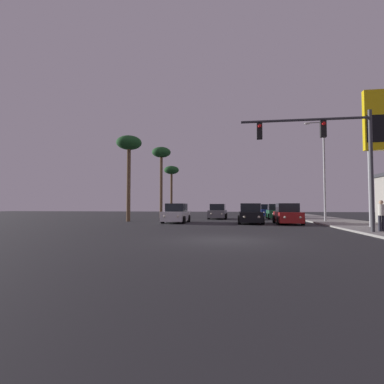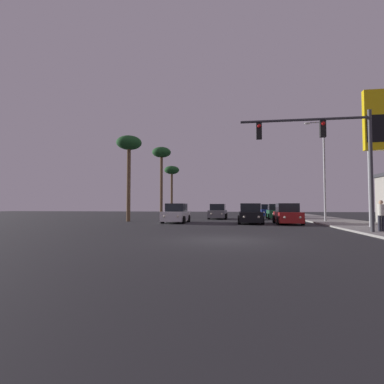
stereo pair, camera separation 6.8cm
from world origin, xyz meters
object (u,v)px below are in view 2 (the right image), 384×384
car_black (250,214)px  car_white (176,214)px  palm_tree_far (172,173)px  car_grey (218,212)px  car_blue (267,211)px  gas_station_sign (380,127)px  traffic_light_mast (332,146)px  palm_tree_near (129,147)px  street_lamp (323,165)px  palm_tree_mid (161,156)px  pedestrian_on_sidewalk (381,214)px  car_green (276,212)px  car_red (287,215)px

car_black → car_white: same height
palm_tree_far → car_grey: bearing=-58.4°
car_blue → gas_station_sign: gas_station_sign is taller
traffic_light_mast → palm_tree_near: 18.45m
car_grey → car_white: bearing=69.6°
street_lamp → palm_tree_mid: size_ratio=1.00×
car_white → pedestrian_on_sidewalk: (12.93, -8.45, 0.27)m
car_grey → car_black: size_ratio=1.01×
car_green → car_blue: size_ratio=1.00×
gas_station_sign → palm_tree_mid: 24.81m
car_black → palm_tree_near: 12.99m
car_red → gas_station_sign: (5.26, -4.15, 5.86)m
car_green → palm_tree_mid: 15.75m
pedestrian_on_sidewalk → car_grey: bearing=121.0°
pedestrian_on_sidewalk → car_black: bearing=129.1°
car_grey → car_white: 8.46m
gas_station_sign → palm_tree_far: bearing=127.0°
pedestrian_on_sidewalk → palm_tree_near: size_ratio=0.20×
street_lamp → palm_tree_near: street_lamp is taller
palm_tree_near → gas_station_sign: bearing=-17.4°
gas_station_sign → car_red: bearing=141.7°
car_black → pedestrian_on_sidewalk: (6.56, -8.07, 0.27)m
car_green → car_red: 9.40m
gas_station_sign → pedestrian_on_sidewalk: bearing=-114.8°
car_grey → car_blue: 9.76m
palm_tree_far → gas_station_sign: bearing=-53.0°
palm_tree_near → car_black: bearing=-8.3°
car_black → car_grey: bearing=-68.7°
palm_tree_near → pedestrian_on_sidewalk: bearing=-28.6°
car_red → street_lamp: size_ratio=0.48×
car_grey → car_blue: bearing=-127.3°
gas_station_sign → palm_tree_mid: bearing=139.5°
car_red → palm_tree_mid: palm_tree_mid is taller
car_grey → pedestrian_on_sidewalk: pedestrian_on_sidewalk is taller
car_black → car_red: (2.96, -0.32, 0.00)m
palm_tree_near → palm_tree_far: size_ratio=1.03×
car_red → palm_tree_far: palm_tree_far is taller
car_black → palm_tree_mid: (-10.61, 11.64, 7.05)m
car_white → car_green: bearing=-136.7°
street_lamp → gas_station_sign: 7.32m
street_lamp → gas_station_sign: bearing=-76.2°
car_red → palm_tree_far: (-14.43, 21.96, 6.07)m
gas_station_sign → palm_tree_near: (-19.46, 6.11, 0.45)m
car_grey → pedestrian_on_sidewalk: size_ratio=2.59×
traffic_light_mast → palm_tree_far: palm_tree_far is taller
car_blue → car_black: bearing=79.5°
car_white → traffic_light_mast: traffic_light_mast is taller
street_lamp → gas_station_sign: same height
palm_tree_mid → palm_tree_near: bearing=-93.6°
pedestrian_on_sidewalk → palm_tree_far: 35.23m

